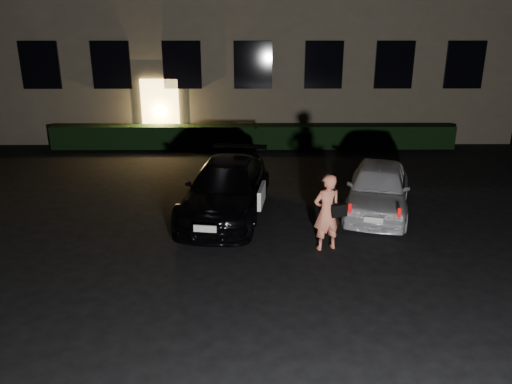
{
  "coord_description": "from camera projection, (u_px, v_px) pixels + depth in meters",
  "views": [
    {
      "loc": [
        -0.02,
        -7.86,
        4.58
      ],
      "look_at": [
        0.05,
        2.0,
        1.16
      ],
      "focal_mm": 35.0,
      "sensor_mm": 36.0,
      "label": 1
    }
  ],
  "objects": [
    {
      "name": "ground",
      "position": [
        254.0,
        290.0,
        8.93
      ],
      "size": [
        80.0,
        80.0,
        0.0
      ],
      "primitive_type": "plane",
      "color": "black",
      "rests_on": "ground"
    },
    {
      "name": "hedge",
      "position": [
        253.0,
        137.0,
        18.71
      ],
      "size": [
        15.0,
        0.7,
        0.85
      ],
      "primitive_type": "cube",
      "color": "black",
      "rests_on": "ground"
    },
    {
      "name": "man",
      "position": [
        327.0,
        212.0,
        10.28
      ],
      "size": [
        0.76,
        0.56,
        1.64
      ],
      "rotation": [
        0.0,
        0.0,
        3.47
      ],
      "color": "#FF8A66",
      "rests_on": "ground"
    },
    {
      "name": "hatch",
      "position": [
        378.0,
        188.0,
        12.38
      ],
      "size": [
        2.45,
        3.93,
        1.25
      ],
      "rotation": [
        0.0,
        0.0,
        -0.28
      ],
      "color": "silver",
      "rests_on": "ground"
    },
    {
      "name": "sedan",
      "position": [
        226.0,
        189.0,
        12.25
      ],
      "size": [
        2.41,
        4.68,
        1.29
      ],
      "rotation": [
        0.0,
        0.0,
        -0.14
      ],
      "color": "black",
      "rests_on": "ground"
    }
  ]
}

